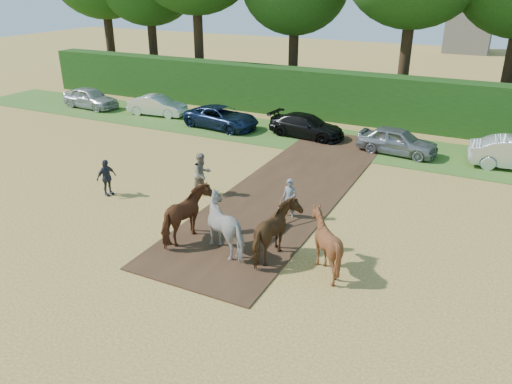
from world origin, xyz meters
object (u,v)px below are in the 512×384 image
at_px(spectator_near, 202,174).
at_px(spectator_far, 106,178).
at_px(plough_team, 254,228).
at_px(parked_cars, 383,137).

distance_m(spectator_near, spectator_far, 3.94).
bearing_deg(plough_team, spectator_far, 168.39).
bearing_deg(parked_cars, spectator_near, -119.27).
xyz_separation_m(spectator_far, plough_team, (7.58, -1.56, 0.15)).
relative_size(spectator_near, parked_cars, 0.04).
relative_size(plough_team, parked_cars, 0.14).
xyz_separation_m(plough_team, parked_cars, (1.17, 12.67, -0.25)).
xyz_separation_m(spectator_near, spectator_far, (-3.52, -1.78, -0.13)).
xyz_separation_m(spectator_near, plough_team, (4.07, -3.34, 0.02)).
relative_size(spectator_near, spectator_far, 1.17).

